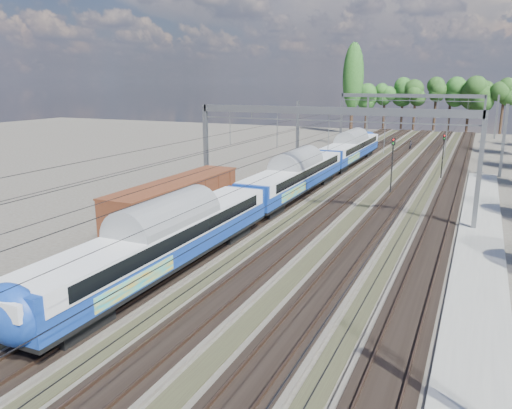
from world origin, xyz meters
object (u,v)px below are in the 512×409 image
at_px(freight_boxcar, 177,202).
at_px(worker, 411,145).
at_px(signal_far, 443,151).
at_px(emu_train, 295,171).
at_px(signal_near, 392,160).

xyz_separation_m(freight_boxcar, worker, (10.00, 54.02, -1.41)).
distance_m(freight_boxcar, signal_far, 34.15).
height_order(emu_train, freight_boxcar, emu_train).
height_order(emu_train, signal_near, signal_near).
height_order(freight_boxcar, worker, freight_boxcar).
relative_size(emu_train, signal_near, 11.57).
relative_size(worker, signal_near, 0.29).
bearing_deg(signal_near, freight_boxcar, -141.91).
bearing_deg(worker, signal_far, -152.91).
xyz_separation_m(signal_near, signal_far, (3.88, 11.18, -0.34)).
xyz_separation_m(emu_train, worker, (5.50, 40.49, -1.85)).
relative_size(signal_near, signal_far, 1.11).
distance_m(freight_boxcar, worker, 54.96).
xyz_separation_m(worker, signal_near, (2.70, -35.37, 2.77)).
distance_m(worker, signal_far, 25.18).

